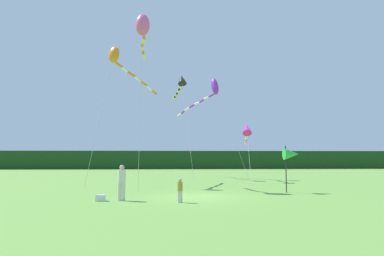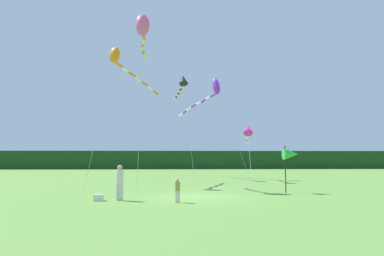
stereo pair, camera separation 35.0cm
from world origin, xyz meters
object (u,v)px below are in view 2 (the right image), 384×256
at_px(banner_flag_pole, 291,154).
at_px(kite_magenta, 248,131).
at_px(kite_black, 183,82).
at_px(cooler_box, 99,198).
at_px(person_adult, 120,181).
at_px(person_child, 177,189).
at_px(kite_rainbow, 143,27).
at_px(kite_orange, 121,61).
at_px(kite_purple, 212,91).

distance_m(banner_flag_pole, kite_magenta, 9.45).
relative_size(kite_black, kite_magenta, 1.48).
bearing_deg(cooler_box, person_adult, 5.32).
height_order(person_adult, person_child, person_adult).
relative_size(person_adult, banner_flag_pole, 0.62).
relative_size(person_adult, kite_black, 0.16).
bearing_deg(person_child, kite_black, 88.35).
distance_m(person_adult, cooler_box, 1.26).
bearing_deg(person_adult, kite_rainbow, 87.50).
xyz_separation_m(cooler_box, banner_flag_pole, (10.56, 3.31, 2.12)).
distance_m(person_adult, kite_magenta, 15.71).
bearing_deg(kite_orange, person_adult, -79.80).
xyz_separation_m(person_adult, banner_flag_pole, (9.60, 3.22, 1.31)).
bearing_deg(kite_purple, person_adult, -110.10).
relative_size(person_adult, cooler_box, 3.85).
distance_m(banner_flag_pole, kite_black, 16.58).
distance_m(kite_orange, kite_purple, 11.34).
distance_m(kite_black, kite_magenta, 8.84).
relative_size(kite_black, kite_purple, 1.03).
relative_size(cooler_box, banner_flag_pole, 0.16).
distance_m(banner_flag_pole, kite_purple, 15.88).
bearing_deg(kite_purple, kite_orange, -134.79).
height_order(person_child, banner_flag_pole, banner_flag_pole).
height_order(banner_flag_pole, kite_rainbow, kite_rainbow).
relative_size(cooler_box, kite_orange, 0.04).
bearing_deg(kite_magenta, banner_flag_pole, -86.23).
height_order(person_child, kite_black, kite_black).
xyz_separation_m(cooler_box, kite_rainbow, (1.26, 6.80, 11.22)).
height_order(person_child, kite_purple, kite_purple).
relative_size(banner_flag_pole, kite_black, 0.26).
height_order(person_child, kite_orange, kite_orange).
bearing_deg(kite_magenta, kite_black, 143.22).
xyz_separation_m(kite_magenta, kite_purple, (-2.68, 4.87, 4.49)).
height_order(person_adult, kite_magenta, kite_magenta).
relative_size(kite_orange, kite_purple, 1.03).
bearing_deg(person_adult, kite_purple, 69.90).
relative_size(kite_black, kite_rainbow, 0.86).
distance_m(person_child, kite_purple, 20.24).
xyz_separation_m(person_adult, cooler_box, (-0.97, -0.09, -0.81)).
bearing_deg(person_adult, banner_flag_pole, 18.57).
height_order(cooler_box, kite_black, kite_black).
bearing_deg(person_adult, cooler_box, -174.68).
bearing_deg(cooler_box, kite_orange, 94.26).
height_order(banner_flag_pole, kite_magenta, kite_magenta).
xyz_separation_m(kite_orange, kite_purple, (7.98, 8.04, -0.65)).
height_order(banner_flag_pole, kite_purple, kite_purple).
xyz_separation_m(person_adult, kite_purple, (6.32, 17.27, 7.97)).
bearing_deg(kite_magenta, person_adult, -125.95).
distance_m(person_child, kite_magenta, 15.12).
bearing_deg(kite_orange, cooler_box, -85.74).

